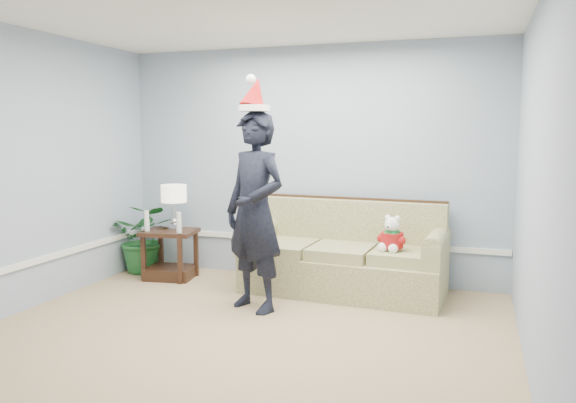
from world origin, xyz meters
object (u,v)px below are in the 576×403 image
Objects in this scene: houseplant at (145,238)px; teddy_bear at (392,238)px; table_lamp at (174,195)px; side_table at (170,259)px; sofa at (344,259)px; man at (255,212)px.

houseplant is 2.29× the size of teddy_bear.
table_lamp is 0.62× the size of houseplant.
sofa is at bearing 3.35° from side_table.
sofa is 4.08× the size of table_lamp.
side_table is 0.35× the size of man.
table_lamp is 1.59m from man.
side_table is 0.76m from table_lamp.
man is (1.84, -0.94, 0.53)m from houseplant.
teddy_bear is (0.53, -0.19, 0.30)m from sofa.
teddy_bear reaches higher than side_table.
sofa reaches higher than houseplant.
side_table is 1.75m from man.
table_lamp is 2.59m from teddy_bear.
sofa is 2.08m from side_table.
houseplant is (-0.48, 0.11, -0.55)m from table_lamp.
sofa reaches higher than teddy_bear.
man is (-0.68, -0.88, 0.61)m from sofa.
sofa is 5.81× the size of teddy_bear.
sofa is 2.53× the size of houseplant.
teddy_bear is at bearing -2.88° from table_lamp.
teddy_bear is at bearing 53.83° from man.
teddy_bear is (3.05, -0.24, 0.23)m from houseplant.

